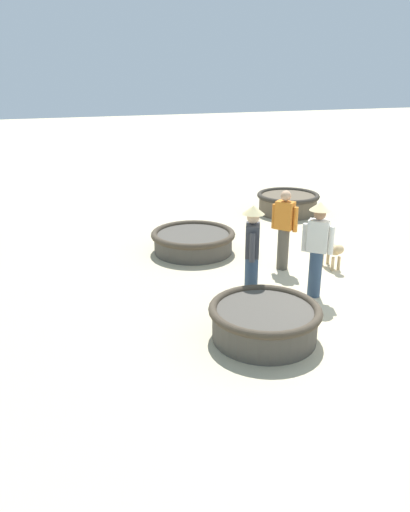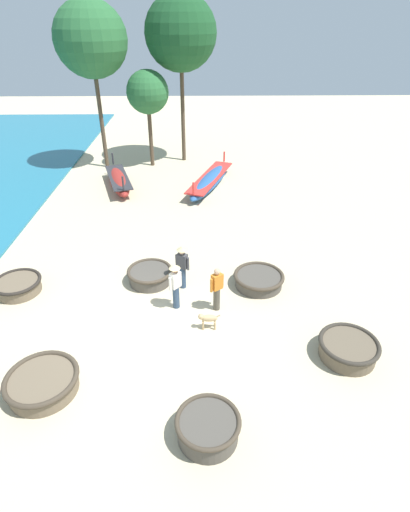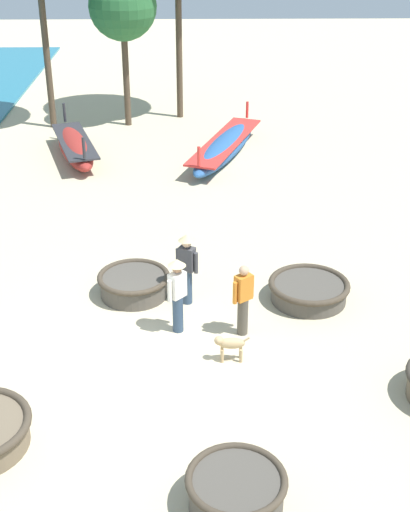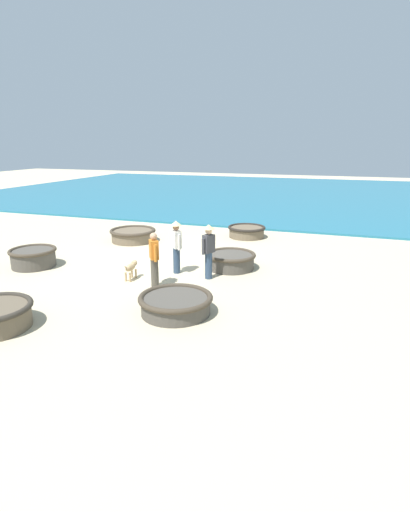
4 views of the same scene
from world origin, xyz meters
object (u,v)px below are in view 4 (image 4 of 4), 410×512
Objects in this scene: coracle_far_left at (247,231)px; coracle_tilted at (33,257)px; coracle_center at (231,260)px; coracle_weathered at (133,235)px; fisherman_hauling at (154,258)px; fisherman_with_hat at (176,244)px; coracle_front_right at (176,303)px; fisherman_standing_right at (209,248)px; dog at (131,267)px.

coracle_tilted is (6.46, -5.71, 0.06)m from coracle_far_left.
coracle_weathered is at bearing -115.03° from coracle_center.
fisherman_hauling reaches higher than coracle_far_left.
coracle_tilted reaches higher than coracle_center.
coracle_far_left is 0.97× the size of fisherman_with_hat.
coracle_front_right is at bearing 71.83° from coracle_tilted.
coracle_weathered is at bearing -143.56° from coracle_front_right.
fisherman_with_hat reaches higher than coracle_weathered.
coracle_front_right is 3.90m from coracle_center.
coracle_weathered is (-4.20, 1.40, -0.05)m from coracle_tilted.
fisherman_with_hat reaches higher than coracle_far_left.
fisherman_hauling is at bearing -139.98° from coracle_front_right.
coracle_far_left is 1.07× the size of coracle_tilted.
coracle_center is at bearing 6.73° from coracle_far_left.
fisherman_standing_right reaches higher than coracle_far_left.
fisherman_with_hat is (-2.87, -1.18, 0.70)m from coracle_front_right.
fisherman_with_hat is at bearing -9.76° from coracle_far_left.
coracle_weathered is 4.86m from dog.
coracle_weathered is at bearing 161.54° from coracle_tilted.
coracle_weathered is 5.34m from coracle_center.
coracle_center is 3.25m from dog.
dog is (0.82, -2.17, -0.59)m from fisherman_standing_right.
coracle_weathered is 1.13× the size of fisherman_standing_right.
coracle_weathered is at bearing -62.28° from coracle_far_left.
coracle_tilted is 6.54m from coracle_center.
coracle_weathered is 1.20× the size of fisherman_hauling.
fisherman_with_hat is 1.57m from dog.
fisherman_standing_right is at bearing -16.99° from coracle_center.
coracle_front_right is 1.08× the size of fisherman_standing_right.
coracle_center reaches higher than coracle_far_left.
coracle_far_left is 0.97× the size of fisherman_standing_right.
coracle_center is at bearing 124.23° from fisherman_with_hat.
dog is at bearing 28.26° from coracle_weathered.
fisherman_hauling reaches higher than coracle_center.
coracle_front_right is at bearing 50.17° from dog.
coracle_center is 1.92m from fisherman_with_hat.
fisherman_hauling is at bearing -34.57° from coracle_center.
fisherman_with_hat is at bearing -55.77° from coracle_center.
coracle_tilted is at bearing -82.84° from fisherman_standing_right.
coracle_tilted reaches higher than dog.
coracle_center reaches higher than coracle_front_right.
fisherman_standing_right reaches higher than coracle_center.
coracle_far_left reaches higher than coracle_front_right.
dog is at bearing -129.83° from coracle_front_right.
dog is (4.28, 2.30, 0.09)m from coracle_weathered.
dog is (0.08, 3.70, 0.04)m from coracle_tilted.
coracle_far_left is at bearing 162.96° from dog.
coracle_far_left is at bearing -178.42° from coracle_front_right.
coracle_front_right is at bearing 1.36° from fisherman_standing_right.
coracle_front_right is (8.41, 0.23, -0.01)m from coracle_far_left.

